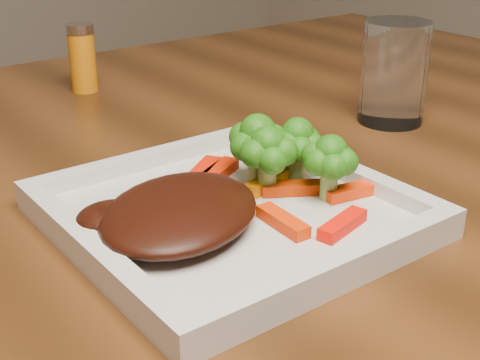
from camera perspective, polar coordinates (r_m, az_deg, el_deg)
plate at (r=0.56m, az=-0.81°, el=-3.12°), size 0.27×0.27×0.01m
steak at (r=0.53m, az=-5.16°, el=-2.72°), size 0.19×0.18×0.03m
broccoli_0 at (r=0.60m, az=1.50°, el=2.82°), size 0.08×0.08×0.07m
broccoli_1 at (r=0.61m, az=4.90°, el=2.92°), size 0.06×0.06×0.06m
broccoli_2 at (r=0.58m, az=7.67°, el=1.09°), size 0.06×0.06×0.06m
broccoli_3 at (r=0.58m, az=2.38°, el=1.68°), size 0.07×0.07×0.06m
carrot_0 at (r=0.53m, az=8.74°, el=-3.77°), size 0.06×0.03×0.01m
carrot_1 at (r=0.59m, az=9.69°, el=-0.88°), size 0.06×0.02×0.01m
carrot_2 at (r=0.53m, az=3.67°, el=-3.53°), size 0.02×0.05×0.01m
carrot_3 at (r=0.64m, az=4.60°, el=1.47°), size 0.06×0.04×0.01m
carrot_4 at (r=0.62m, az=-1.96°, el=0.61°), size 0.06×0.04×0.01m
carrot_5 at (r=0.59m, az=4.49°, el=-0.70°), size 0.05×0.04×0.01m
carrot_6 at (r=0.60m, az=2.34°, el=-0.15°), size 0.06×0.03×0.01m
spice_shaker at (r=0.94m, az=-13.29°, el=10.09°), size 0.04×0.04×0.09m
drinking_glass at (r=0.81m, az=13.00°, el=8.91°), size 0.10×0.10×0.12m
carrot_7 at (r=0.62m, az=-3.21°, el=0.64°), size 0.06×0.05×0.01m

